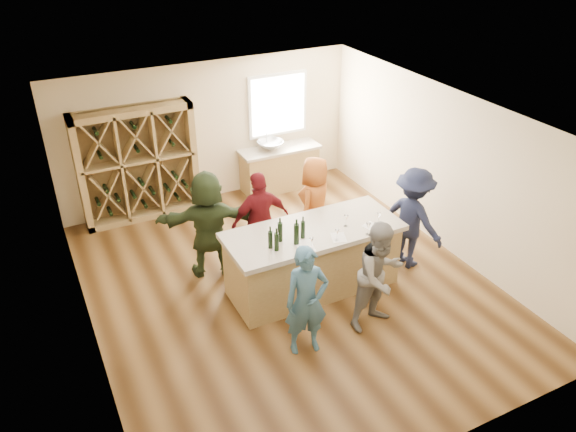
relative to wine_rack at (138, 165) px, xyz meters
name	(u,v)px	position (x,y,z in m)	size (l,w,h in m)	color
floor	(288,287)	(1.50, -3.27, -1.15)	(6.00, 7.00, 0.10)	brown
ceiling	(288,116)	(1.50, -3.27, 1.75)	(6.00, 7.00, 0.10)	white
wall_back	(208,131)	(1.50, 0.28, 0.30)	(6.00, 0.10, 2.80)	beige
wall_front	(447,363)	(1.50, -6.82, 0.30)	(6.00, 0.10, 2.80)	beige
wall_left	(75,260)	(-1.55, -3.27, 0.30)	(0.10, 7.00, 2.80)	beige
wall_right	(448,170)	(4.55, -3.27, 0.30)	(0.10, 7.00, 2.80)	beige
window_frame	(278,105)	(3.00, 0.20, 0.65)	(1.30, 0.06, 1.30)	white
window_pane	(278,105)	(3.00, 0.17, 0.65)	(1.18, 0.01, 1.18)	white
wine_rack	(138,165)	(0.00, 0.00, 0.00)	(2.20, 0.45, 2.20)	olive
back_counter_base	(279,169)	(2.90, -0.07, -0.67)	(1.60, 0.58, 0.86)	olive
back_counter_top	(279,149)	(2.90, -0.07, -0.21)	(1.70, 0.62, 0.06)	#B0A490
sink	(271,145)	(2.70, -0.07, -0.09)	(0.54, 0.54, 0.19)	silver
faucet	(267,140)	(2.70, 0.11, -0.03)	(0.02, 0.02, 0.30)	silver
tasting_counter_base	(313,261)	(1.82, -3.50, -0.60)	(2.60, 1.00, 1.00)	olive
tasting_counter_top	(313,232)	(1.82, -3.50, -0.06)	(2.72, 1.12, 0.08)	#B0A490
wine_bottle_a	(270,240)	(1.02, -3.67, 0.11)	(0.07, 0.07, 0.27)	black
wine_bottle_b	(277,242)	(1.07, -3.77, 0.12)	(0.07, 0.07, 0.28)	black
wine_bottle_c	(280,232)	(1.23, -3.56, 0.13)	(0.07, 0.07, 0.30)	black
wine_bottle_d	(296,234)	(1.40, -3.74, 0.14)	(0.08, 0.08, 0.32)	black
wine_bottle_e	(303,230)	(1.56, -3.63, 0.12)	(0.07, 0.07, 0.27)	black
wine_glass_a	(311,244)	(1.53, -3.95, 0.07)	(0.06, 0.06, 0.17)	white
wine_glass_b	(337,235)	(1.97, -3.92, 0.06)	(0.06, 0.06, 0.17)	white
wine_glass_c	(368,229)	(2.47, -3.99, 0.08)	(0.08, 0.08, 0.20)	white
wine_glass_d	(346,221)	(2.30, -3.63, 0.07)	(0.07, 0.07, 0.19)	white
wine_glass_e	(378,218)	(2.79, -3.78, 0.07)	(0.06, 0.06, 0.17)	white
tasting_menu_a	(305,246)	(1.48, -3.85, -0.02)	(0.24, 0.33, 0.00)	white
tasting_menu_b	(338,237)	(2.04, -3.86, -0.02)	(0.21, 0.28, 0.00)	white
tasting_menu_c	(373,227)	(2.66, -3.84, -0.02)	(0.22, 0.29, 0.00)	white
person_near_left	(306,301)	(1.07, -4.68, -0.29)	(0.59, 0.43, 1.63)	#335972
person_near_right	(380,276)	(2.25, -4.66, -0.26)	(0.81, 0.45, 1.67)	slate
person_server	(412,218)	(3.60, -3.62, -0.22)	(1.13, 0.53, 1.75)	#191E38
person_far_mid	(260,221)	(1.36, -2.56, -0.24)	(1.01, 0.52, 1.72)	#590F14
person_far_right	(315,203)	(2.45, -2.41, -0.25)	(0.83, 0.54, 1.69)	#994C19
person_far_left	(209,224)	(0.54, -2.36, -0.19)	(1.68, 0.60, 1.81)	#263319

